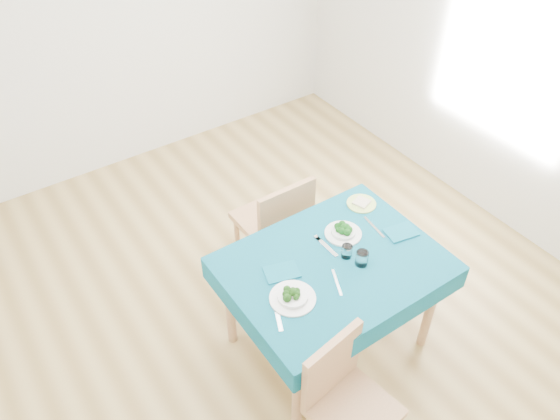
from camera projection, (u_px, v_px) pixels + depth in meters
room_shell at (280, 143)px, 3.04m from camera, size 4.02×4.52×2.73m
table at (330, 305)px, 3.41m from camera, size 1.24×0.94×0.76m
chair_near at (355, 405)px, 2.78m from camera, size 0.46×0.49×0.99m
chair_far at (270, 206)px, 3.85m from camera, size 0.45×0.49×1.12m
bowl_near at (293, 294)px, 2.93m from camera, size 0.26×0.26×0.08m
bowl_far at (343, 230)px, 3.32m from camera, size 0.23×0.23×0.07m
fork_near at (278, 318)px, 2.86m from camera, size 0.09×0.16×0.00m
knife_near at (337, 282)px, 3.05m from camera, size 0.09×0.18×0.00m
fork_far at (327, 247)px, 3.26m from camera, size 0.03×0.19×0.00m
knife_far at (374, 227)px, 3.39m from camera, size 0.04×0.21×0.00m
napkin_near at (282, 272)px, 3.10m from camera, size 0.22×0.19×0.01m
napkin_far at (401, 232)px, 3.35m from camera, size 0.21×0.17×0.01m
tumbler_center at (347, 251)px, 3.18m from camera, size 0.06×0.06×0.08m
tumbler_side at (362, 258)px, 3.12m from camera, size 0.07×0.07×0.09m
side_plate at (361, 204)px, 3.55m from camera, size 0.19×0.19×0.01m
bread_slice at (362, 202)px, 3.55m from camera, size 0.12×0.12×0.01m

